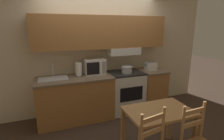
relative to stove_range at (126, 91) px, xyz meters
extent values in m
plane|color=#3D2D23|center=(-0.48, 0.30, -0.45)|extent=(16.00, 16.00, 0.00)
cube|color=beige|center=(-0.48, 0.33, 0.82)|extent=(5.17, 0.05, 2.55)
cube|color=#A36B38|center=(-0.48, 0.14, 1.31)|extent=(2.77, 0.32, 0.66)
cube|color=silver|center=(0.00, 0.14, 0.90)|extent=(0.70, 0.34, 0.16)
cube|color=#A36B38|center=(-1.12, -0.02, -0.02)|extent=(1.48, 0.64, 0.87)
cube|color=#75604C|center=(-1.12, -0.02, 0.43)|extent=(1.50, 0.66, 0.04)
cube|color=#A36B38|center=(0.65, -0.02, -0.02)|extent=(0.53, 0.64, 0.87)
cube|color=#75604C|center=(0.65, -0.02, 0.43)|extent=(0.55, 0.66, 0.04)
cube|color=silver|center=(0.00, 0.00, -0.02)|extent=(0.74, 0.60, 0.87)
cube|color=black|center=(0.00, 0.00, 0.44)|extent=(0.74, 0.60, 0.03)
cube|color=black|center=(0.00, -0.30, 0.05)|extent=(0.52, 0.01, 0.30)
cylinder|color=black|center=(-0.17, -0.12, 0.45)|extent=(0.10, 0.10, 0.01)
cylinder|color=black|center=(0.17, -0.12, 0.45)|extent=(0.10, 0.10, 0.01)
cylinder|color=black|center=(-0.17, 0.12, 0.45)|extent=(0.10, 0.10, 0.01)
cylinder|color=black|center=(0.17, 0.12, 0.45)|extent=(0.10, 0.10, 0.01)
cylinder|color=#B7BABF|center=(-0.01, -0.06, 0.52)|extent=(0.22, 0.22, 0.14)
torus|color=#B7BABF|center=(-0.01, -0.06, 0.59)|extent=(0.24, 0.24, 0.01)
cylinder|color=#B7BABF|center=(-0.14, -0.06, 0.56)|extent=(0.05, 0.01, 0.01)
cylinder|color=#B7BABF|center=(0.13, -0.06, 0.56)|extent=(0.05, 0.01, 0.01)
cube|color=silver|center=(-0.68, 0.11, 0.61)|extent=(0.43, 0.33, 0.32)
cube|color=black|center=(-0.75, -0.06, 0.61)|extent=(0.26, 0.01, 0.25)
cube|color=gray|center=(-0.52, -0.06, 0.61)|extent=(0.08, 0.01, 0.25)
cube|color=silver|center=(0.62, 0.01, 0.54)|extent=(0.25, 0.20, 0.18)
cube|color=black|center=(0.49, 0.01, 0.57)|extent=(0.01, 0.02, 0.02)
cube|color=black|center=(0.54, 0.01, 0.63)|extent=(0.03, 0.14, 0.01)
cube|color=black|center=(0.60, 0.01, 0.63)|extent=(0.03, 0.14, 0.01)
cube|color=black|center=(0.65, 0.01, 0.63)|extent=(0.03, 0.14, 0.01)
cube|color=black|center=(0.71, 0.01, 0.63)|extent=(0.03, 0.14, 0.01)
cube|color=#B7BABF|center=(-1.52, -0.02, 0.46)|extent=(0.54, 0.34, 0.02)
cube|color=#4C4F54|center=(-1.52, -0.04, 0.47)|extent=(0.46, 0.25, 0.01)
cylinder|color=#B7BABF|center=(-1.52, 0.11, 0.60)|extent=(0.02, 0.02, 0.26)
cylinder|color=#B7BABF|center=(-1.52, 0.05, 0.73)|extent=(0.02, 0.12, 0.02)
cylinder|color=black|center=(-1.02, 0.06, 0.45)|extent=(0.15, 0.15, 0.01)
cylinder|color=white|center=(-1.02, 0.06, 0.59)|extent=(0.13, 0.13, 0.27)
cube|color=#B27F4C|center=(-0.17, -1.49, 0.27)|extent=(0.94, 0.61, 0.04)
cube|color=#B27F4C|center=(0.26, -1.76, -0.10)|extent=(0.06, 0.06, 0.70)
cube|color=#B27F4C|center=(-0.60, -1.23, -0.10)|extent=(0.06, 0.06, 0.70)
cube|color=#B27F4C|center=(0.26, -1.23, -0.10)|extent=(0.06, 0.06, 0.70)
cylinder|color=#B27F4C|center=(-0.67, -1.87, 0.25)|extent=(0.04, 0.04, 0.50)
cylinder|color=#B27F4C|center=(-0.33, -1.81, 0.25)|extent=(0.04, 0.04, 0.50)
cube|color=#B27F4C|center=(-0.50, -1.84, 0.40)|extent=(0.34, 0.08, 0.06)
cube|color=#B27F4C|center=(-0.50, -1.84, 0.23)|extent=(0.34, 0.08, 0.06)
cylinder|color=#B27F4C|center=(-0.09, -1.88, 0.25)|extent=(0.04, 0.04, 0.50)
cylinder|color=#B27F4C|center=(0.25, -1.86, 0.25)|extent=(0.04, 0.04, 0.50)
cube|color=#B27F4C|center=(0.08, -1.87, 0.40)|extent=(0.34, 0.04, 0.06)
cube|color=#B27F4C|center=(0.08, -1.87, 0.23)|extent=(0.34, 0.04, 0.06)
camera|label=1|loc=(-1.57, -3.37, 1.43)|focal=28.00mm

